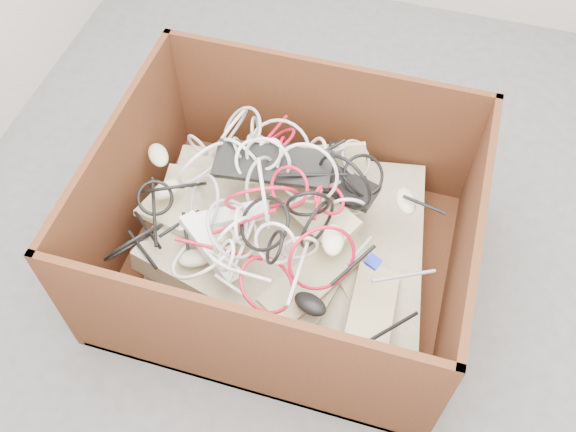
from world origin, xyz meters
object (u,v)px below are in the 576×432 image
(cardboard_box, at_px, (282,244))
(vga_plug, at_px, (373,262))
(power_strip_left, at_px, (224,217))
(power_strip_right, at_px, (210,249))

(cardboard_box, bearing_deg, vga_plug, -17.86)
(cardboard_box, height_order, power_strip_left, cardboard_box)
(power_strip_left, relative_size, vga_plug, 6.72)
(power_strip_left, xyz_separation_m, vga_plug, (0.51, -0.01, -0.03))
(cardboard_box, distance_m, power_strip_right, 0.34)
(power_strip_left, relative_size, power_strip_right, 1.07)
(power_strip_left, bearing_deg, vga_plug, -20.46)
(cardboard_box, bearing_deg, power_strip_right, -130.77)
(cardboard_box, distance_m, power_strip_left, 0.30)
(vga_plug, bearing_deg, power_strip_right, -148.52)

